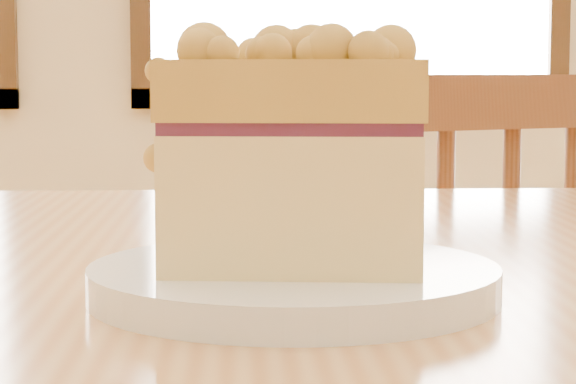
# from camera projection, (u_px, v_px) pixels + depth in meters

# --- Properties ---
(plate) EXTENTS (0.19, 0.19, 0.02)m
(plate) POSITION_uv_depth(u_px,v_px,m) (294.00, 283.00, 0.53)
(plate) COLOR white
(plate) RESTS_ON cafe_table_main
(cake_slice) EXTENTS (0.14, 0.10, 0.11)m
(cake_slice) POSITION_uv_depth(u_px,v_px,m) (292.00, 146.00, 0.52)
(cake_slice) COLOR #DFC97E
(cake_slice) RESTS_ON plate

